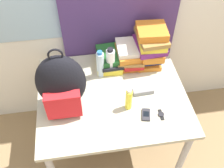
# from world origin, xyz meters

# --- Properties ---
(desk) EXTENTS (1.06, 0.89, 0.74)m
(desk) POSITION_xyz_m (0.00, 0.44, 0.65)
(desk) COLOR #B7B299
(desk) RESTS_ON ground_plane
(backpack) EXTENTS (0.32, 0.24, 0.49)m
(backpack) POSITION_xyz_m (-0.33, 0.39, 0.95)
(backpack) COLOR black
(backpack) RESTS_ON desk
(book_stack_left) EXTENTS (0.22, 0.26, 0.12)m
(book_stack_left) POSITION_xyz_m (0.03, 0.74, 0.80)
(book_stack_left) COLOR yellow
(book_stack_left) RESTS_ON desk
(book_stack_center) EXTENTS (0.22, 0.27, 0.18)m
(book_stack_center) POSITION_xyz_m (0.19, 0.73, 0.83)
(book_stack_center) COLOR orange
(book_stack_center) RESTS_ON desk
(book_stack_right) EXTENTS (0.23, 0.28, 0.32)m
(book_stack_right) POSITION_xyz_m (0.34, 0.74, 0.90)
(book_stack_right) COLOR orange
(book_stack_right) RESTS_ON desk
(water_bottle) EXTENTS (0.06, 0.06, 0.23)m
(water_bottle) POSITION_xyz_m (-0.06, 0.64, 0.85)
(water_bottle) COLOR silver
(water_bottle) RESTS_ON desk
(sports_bottle) EXTENTS (0.07, 0.07, 0.24)m
(sports_bottle) POSITION_xyz_m (0.02, 0.66, 0.85)
(sports_bottle) COLOR white
(sports_bottle) RESTS_ON desk
(sunscreen_bottle) EXTENTS (0.04, 0.04, 0.19)m
(sunscreen_bottle) POSITION_xyz_m (0.09, 0.30, 0.82)
(sunscreen_bottle) COLOR yellow
(sunscreen_bottle) RESTS_ON desk
(cell_phone) EXTENTS (0.08, 0.11, 0.02)m
(cell_phone) POSITION_xyz_m (0.20, 0.22, 0.75)
(cell_phone) COLOR #2D2D33
(cell_phone) RESTS_ON desk
(sunglasses_case) EXTENTS (0.15, 0.06, 0.04)m
(sunglasses_case) POSITION_xyz_m (0.22, 0.42, 0.75)
(sunglasses_case) COLOR gray
(sunglasses_case) RESTS_ON desk
(wristwatch) EXTENTS (0.04, 0.09, 0.01)m
(wristwatch) POSITION_xyz_m (0.30, 0.21, 0.74)
(wristwatch) COLOR black
(wristwatch) RESTS_ON desk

